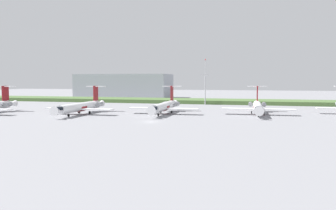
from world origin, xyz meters
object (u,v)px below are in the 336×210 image
object	(u,v)px
regional_jet_fourth	(258,107)
regional_jet_third	(165,106)
antenna_mast	(205,86)
regional_jet_second	(82,106)

from	to	relation	value
regional_jet_fourth	regional_jet_third	bearing A→B (deg)	-170.81
regional_jet_fourth	antenna_mast	size ratio (longest dim) A/B	1.52
antenna_mast	regional_jet_third	bearing A→B (deg)	-100.15
regional_jet_second	regional_jet_fourth	size ratio (longest dim) A/B	1.00
regional_jet_third	regional_jet_fourth	world-z (taller)	same
antenna_mast	regional_jet_second	bearing A→B (deg)	-123.24
regional_jet_second	regional_jet_fourth	bearing A→B (deg)	13.03
regional_jet_third	antenna_mast	size ratio (longest dim) A/B	1.52
regional_jet_third	regional_jet_fourth	distance (m)	30.04
regional_jet_fourth	antenna_mast	world-z (taller)	antenna_mast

